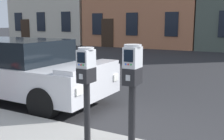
% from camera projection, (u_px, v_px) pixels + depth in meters
% --- Properties ---
extents(parking_meter_near_kerb, '(0.22, 0.25, 1.34)m').
position_uv_depth(parking_meter_near_kerb, '(86.00, 78.00, 3.69)').
color(parking_meter_near_kerb, black).
rests_on(parking_meter_near_kerb, sidewalk_slab).
extents(parking_meter_twin_adjacent, '(0.22, 0.25, 1.41)m').
position_uv_depth(parking_meter_twin_adjacent, '(132.00, 80.00, 3.36)').
color(parking_meter_twin_adjacent, black).
rests_on(parking_meter_twin_adjacent, sidewalk_slab).
extents(parked_car_white_suv, '(4.44, 1.88, 1.42)m').
position_uv_depth(parked_car_white_suv, '(18.00, 68.00, 6.40)').
color(parked_car_white_suv, silver).
rests_on(parked_car_white_suv, ground_plane).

